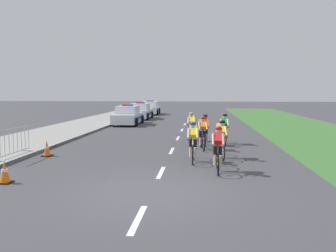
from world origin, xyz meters
The scene contains 18 objects.
ground_plane centered at (0.00, 0.00, 0.00)m, with size 160.00×160.00×0.00m, color #424247.
sidewalk_slab centered at (-7.65, 14.00, 0.06)m, with size 4.27×60.00×0.12m, color gray.
kerb_edge centered at (-5.59, 14.00, 0.07)m, with size 0.16×60.00×0.13m, color #9E9E99.
grass_verge centered at (8.43, 14.00, 0.00)m, with size 7.00×60.00×0.01m, color #3D7033.
lane_markings_centre centered at (0.00, 8.08, 0.00)m, with size 0.14×21.60×0.01m.
cyclist_lead centered at (1.82, 2.34, 0.79)m, with size 0.42×1.72×1.56m.
cyclist_second centered at (0.98, 3.80, 0.79)m, with size 0.42×1.72×1.56m.
cyclist_third centered at (2.05, 4.61, 0.79)m, with size 0.45×1.72×1.56m.
cyclist_fourth centered at (1.34, 6.50, 0.79)m, with size 0.46×1.72×1.56m.
cyclist_fifth centered at (2.42, 8.27, 0.79)m, with size 0.43×1.72×1.56m.
cyclist_sixth centered at (1.46, 7.75, 0.79)m, with size 0.42×1.72×1.56m.
cyclist_seventh centered at (0.77, 9.10, 0.79)m, with size 0.42×1.72×1.56m.
police_car_nearest centered at (-4.46, 17.51, 0.68)m, with size 2.04×4.42×1.59m.
police_car_second centered at (-4.46, 23.04, 0.68)m, with size 2.01×4.41×1.59m.
police_car_third centered at (-4.46, 29.39, 0.68)m, with size 2.14×4.47×1.59m.
crowd_barrier_front centered at (-5.92, 3.70, 0.65)m, with size 0.50×2.32×1.07m.
traffic_cone_near centered at (-4.27, 0.40, 0.31)m, with size 0.36×0.36×0.64m.
traffic_cone_mid centered at (-4.90, 4.35, 0.31)m, with size 0.36×0.36×0.64m.
Camera 1 is at (1.25, -8.42, 2.60)m, focal length 35.80 mm.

